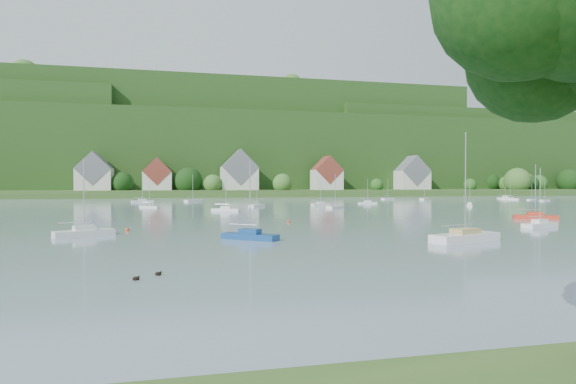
{
  "coord_description": "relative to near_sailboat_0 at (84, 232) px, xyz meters",
  "views": [
    {
      "loc": [
        -19.37,
        -17.37,
        5.65
      ],
      "look_at": [
        1.61,
        75.0,
        4.0
      ],
      "focal_mm": 28.92,
      "sensor_mm": 36.0,
      "label": 1
    }
  ],
  "objects": [
    {
      "name": "far_shore_strip",
      "position": [
        29.89,
        163.28,
        1.05
      ],
      "size": [
        600.0,
        60.0,
        3.0
      ],
      "primitive_type": "cube",
      "color": "#2B4F1D",
      "rests_on": "ground"
    },
    {
      "name": "forested_ridge",
      "position": [
        30.29,
        231.85,
        22.44
      ],
      "size": [
        620.0,
        181.22,
        69.89
      ],
      "color": "#163C13",
      "rests_on": "ground"
    },
    {
      "name": "village_building_0",
      "position": [
        -25.11,
        150.28,
        9.07
      ],
      "size": [
        14.0,
        10.4,
        16.0
      ],
      "color": "silver",
      "rests_on": "far_shore_strip"
    },
    {
      "name": "village_building_1",
      "position": [
        -0.11,
        152.28,
        8.31
      ],
      "size": [
        12.0,
        9.36,
        14.0
      ],
      "color": "silver",
      "rests_on": "far_shore_strip"
    },
    {
      "name": "village_building_2",
      "position": [
        34.89,
        151.28,
        9.83
      ],
      "size": [
        16.0,
        11.44,
        18.0
      ],
      "color": "silver",
      "rests_on": "far_shore_strip"
    },
    {
      "name": "village_building_3",
      "position": [
        74.89,
        149.28,
        8.98
      ],
      "size": [
        13.0,
        10.4,
        15.5
      ],
      "color": "silver",
      "rests_on": "far_shore_strip"
    },
    {
      "name": "village_building_4",
      "position": [
        119.89,
        153.28,
        9.14
      ],
      "size": [
        15.0,
        10.4,
        16.5
      ],
      "color": "silver",
      "rests_on": "far_shore_strip"
    },
    {
      "name": "near_sailboat_0",
      "position": [
        0.0,
        0.0,
        0.0
      ],
      "size": [
        6.33,
        4.37,
        8.39
      ],
      "rotation": [
        0.0,
        0.0,
        0.47
      ],
      "color": "white",
      "rests_on": "ground"
    },
    {
      "name": "near_sailboat_1",
      "position": [
        17.16,
        -7.42,
        -0.01
      ],
      "size": [
        5.7,
        5.04,
        8.06
      ],
      "rotation": [
        0.0,
        0.0,
        -0.68
      ],
      "color": "navy",
      "rests_on": "ground"
    },
    {
      "name": "near_sailboat_2",
      "position": [
        37.49,
        -13.75,
        0.07
      ],
      "size": [
        8.22,
        4.58,
        10.7
      ],
      "rotation": [
        0.0,
        0.0,
        0.32
      ],
      "color": "white",
      "rests_on": "ground"
    },
    {
      "name": "near_sailboat_3",
      "position": [
        55.86,
        -2.63,
        -0.02
      ],
      "size": [
        5.95,
        3.27,
        7.74
      ],
      "rotation": [
        0.0,
        0.0,
        0.31
      ],
      "color": "white",
      "rests_on": "ground"
    },
    {
      "name": "near_sailboat_5",
      "position": [
        65.8,
        9.67,
        0.01
      ],
      "size": [
        6.6,
        4.64,
        8.78
      ],
      "rotation": [
        0.0,
        0.0,
        -0.49
      ],
      "color": "red",
      "rests_on": "ground"
    },
    {
      "name": "mooring_buoy_3",
      "position": [
        25.66,
        12.14,
        -0.45
      ],
      "size": [
        0.48,
        0.48,
        0.48
      ],
      "primitive_type": "sphere",
      "color": "#E3401B",
      "rests_on": "ground"
    },
    {
      "name": "mooring_buoy_5",
      "position": [
        3.99,
        4.37,
        -0.45
      ],
      "size": [
        0.49,
        0.49,
        0.49
      ],
      "primitive_type": "sphere",
      "color": "#E3401B",
      "rests_on": "ground"
    },
    {
      "name": "duck_pair",
      "position": [
        8.42,
        -25.09,
        -0.35
      ],
      "size": [
        1.62,
        1.46,
        0.29
      ],
      "color": "black",
      "rests_on": "ground"
    },
    {
      "name": "far_sailboat_cluster",
      "position": [
        41.36,
        80.97,
        -0.07
      ],
      "size": [
        194.42,
        73.26,
        8.71
      ],
      "color": "white",
      "rests_on": "ground"
    }
  ]
}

